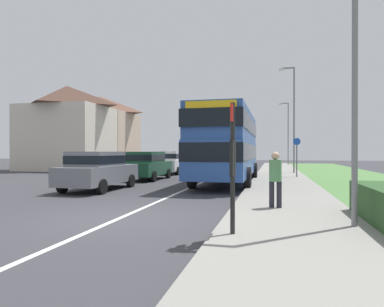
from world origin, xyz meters
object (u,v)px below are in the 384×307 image
(parked_car_dark_green, at_px, (147,164))
(street_lamp_mid, at_px, (293,113))
(bus_stop_sign, at_px, (233,159))
(street_lamp_near, at_px, (349,47))
(parked_car_silver, at_px, (191,160))
(cycle_route_sign, at_px, (297,156))
(parked_car_grey, at_px, (98,169))
(double_decker_bus, at_px, (227,143))
(pedestrian_at_stop, at_px, (275,177))
(parked_car_white, at_px, (171,162))
(street_lamp_far, at_px, (287,130))

(parked_car_dark_green, distance_m, street_lamp_mid, 11.77)
(bus_stop_sign, distance_m, street_lamp_near, 3.49)
(parked_car_silver, xyz_separation_m, cycle_route_sign, (8.63, -7.67, 0.49))
(bus_stop_sign, height_order, street_lamp_near, street_lamp_near)
(parked_car_grey, bearing_deg, street_lamp_mid, 54.92)
(bus_stop_sign, xyz_separation_m, street_lamp_near, (2.28, 1.24, 2.33))
(double_decker_bus, relative_size, pedestrian_at_stop, 5.90)
(pedestrian_at_stop, bearing_deg, parked_car_white, 117.56)
(parked_car_grey, distance_m, street_lamp_near, 10.95)
(parked_car_dark_green, relative_size, bus_stop_sign, 1.64)
(street_lamp_near, height_order, street_lamp_mid, street_lamp_mid)
(cycle_route_sign, relative_size, street_lamp_mid, 0.32)
(street_lamp_far, bearing_deg, parked_car_white, -117.86)
(double_decker_bus, distance_m, parked_car_dark_green, 5.25)
(double_decker_bus, bearing_deg, parked_car_dark_green, 167.14)
(double_decker_bus, height_order, street_lamp_far, street_lamp_far)
(parked_car_white, bearing_deg, pedestrian_at_stop, -62.44)
(parked_car_grey, xyz_separation_m, pedestrian_at_stop, (7.47, -3.60, 0.05))
(parked_car_dark_green, relative_size, street_lamp_far, 0.57)
(bus_stop_sign, relative_size, street_lamp_near, 0.39)
(pedestrian_at_stop, distance_m, bus_stop_sign, 3.36)
(street_lamp_near, bearing_deg, bus_stop_sign, -151.57)
(double_decker_bus, xyz_separation_m, parked_car_dark_green, (-4.98, 1.14, -1.22))
(parked_car_white, height_order, parked_car_silver, parked_car_silver)
(bus_stop_sign, distance_m, cycle_route_sign, 15.29)
(cycle_route_sign, relative_size, street_lamp_far, 0.34)
(street_lamp_far, bearing_deg, street_lamp_near, -90.18)
(parked_car_dark_green, bearing_deg, parked_car_white, 91.73)
(pedestrian_at_stop, xyz_separation_m, cycle_route_sign, (1.36, 11.92, 0.45))
(cycle_route_sign, xyz_separation_m, street_lamp_near, (0.12, -13.90, 2.44))
(double_decker_bus, distance_m, street_lamp_mid, 9.30)
(parked_car_grey, xyz_separation_m, parked_car_silver, (0.20, 15.99, 0.02))
(parked_car_silver, distance_m, street_lamp_near, 23.46)
(parked_car_dark_green, relative_size, street_lamp_mid, 0.54)
(parked_car_dark_green, relative_size, parked_car_silver, 1.07)
(parked_car_dark_green, distance_m, street_lamp_far, 24.57)
(double_decker_bus, relative_size, parked_car_silver, 2.46)
(parked_car_dark_green, bearing_deg, pedestrian_at_stop, -50.97)
(parked_car_silver, bearing_deg, bus_stop_sign, -74.18)
(parked_car_silver, distance_m, cycle_route_sign, 11.56)
(parked_car_dark_green, distance_m, street_lamp_near, 14.50)
(pedestrian_at_stop, distance_m, street_lamp_mid, 16.59)
(parked_car_grey, distance_m, parked_car_dark_green, 5.51)
(parked_car_grey, xyz_separation_m, street_lamp_mid, (8.81, 12.55, 3.59))
(bus_stop_sign, height_order, street_lamp_far, street_lamp_far)
(parked_car_dark_green, relative_size, street_lamp_near, 0.64)
(double_decker_bus, relative_size, parked_car_dark_green, 2.31)
(parked_car_silver, bearing_deg, pedestrian_at_stop, -69.64)
(bus_stop_sign, relative_size, street_lamp_mid, 0.33)
(parked_car_grey, height_order, bus_stop_sign, bus_stop_sign)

